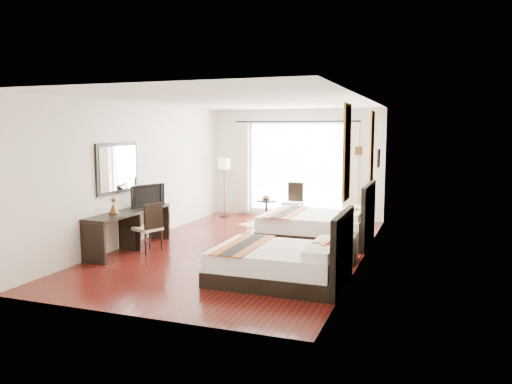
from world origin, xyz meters
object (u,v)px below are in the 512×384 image
(table_lamp, at_px, (345,218))
(window_chair, at_px, (293,209))
(console_desk, at_px, (130,230))
(floor_lamp, at_px, (224,168))
(bed_near, at_px, (284,263))
(television, at_px, (146,195))
(fruit_bowl, at_px, (266,199))
(desk_chair, at_px, (148,236))
(vase, at_px, (342,231))
(side_table, at_px, (266,211))
(nightstand, at_px, (344,248))
(bed_far, at_px, (319,226))

(table_lamp, relative_size, window_chair, 0.37)
(console_desk, height_order, floor_lamp, floor_lamp)
(table_lamp, bearing_deg, bed_near, -112.89)
(television, relative_size, window_chair, 0.82)
(console_desk, height_order, window_chair, window_chair)
(floor_lamp, relative_size, window_chair, 1.62)
(fruit_bowl, bearing_deg, desk_chair, -106.69)
(vase, bearing_deg, fruit_bowl, 126.95)
(vase, relative_size, console_desk, 0.06)
(television, bearing_deg, desk_chair, -122.60)
(floor_lamp, relative_size, side_table, 2.79)
(bed_near, height_order, nightstand, bed_near)
(side_table, bearing_deg, television, -115.69)
(console_desk, height_order, side_table, console_desk)
(bed_far, relative_size, vase, 15.58)
(vase, bearing_deg, bed_near, -116.25)
(table_lamp, bearing_deg, side_table, 129.10)
(window_chair, bearing_deg, fruit_bowl, -47.58)
(floor_lamp, xyz_separation_m, side_table, (1.27, -0.33, -1.02))
(nightstand, height_order, floor_lamp, floor_lamp)
(nightstand, xyz_separation_m, side_table, (-2.47, 3.15, 0.03))
(window_chair, bearing_deg, vase, 32.84)
(vase, distance_m, side_table, 4.09)
(bed_far, height_order, desk_chair, bed_far)
(television, distance_m, floor_lamp, 3.44)
(bed_far, height_order, table_lamp, bed_far)
(table_lamp, xyz_separation_m, television, (-3.94, -0.06, 0.24))
(vase, xyz_separation_m, floor_lamp, (-3.72, 3.59, 0.72))
(console_desk, height_order, fruit_bowl, console_desk)
(vase, height_order, window_chair, window_chair)
(nightstand, bearing_deg, bed_far, 117.54)
(desk_chair, relative_size, fruit_bowl, 4.58)
(television, xyz_separation_m, side_table, (1.48, 3.09, -0.70))
(floor_lamp, bearing_deg, television, -93.57)
(console_desk, bearing_deg, nightstand, 6.96)
(vase, relative_size, floor_lamp, 0.09)
(vase, bearing_deg, side_table, 126.90)
(side_table, xyz_separation_m, window_chair, (0.56, 0.46, 0.01))
(fruit_bowl, bearing_deg, nightstand, -51.85)
(bed_far, height_order, window_chair, bed_far)
(side_table, bearing_deg, desk_chair, -107.16)
(fruit_bowl, distance_m, window_chair, 0.78)
(side_table, bearing_deg, console_desk, -112.48)
(nightstand, xyz_separation_m, window_chair, (-1.91, 3.61, 0.04))
(nightstand, relative_size, floor_lamp, 0.33)
(bed_far, xyz_separation_m, fruit_bowl, (-1.73, 1.72, 0.26))
(desk_chair, bearing_deg, nightstand, -150.98)
(bed_near, xyz_separation_m, console_desk, (-3.31, 0.92, 0.09))
(desk_chair, distance_m, window_chair, 4.40)
(floor_lamp, bearing_deg, table_lamp, -42.00)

